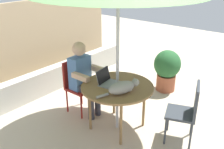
# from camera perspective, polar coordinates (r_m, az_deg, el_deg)

# --- Properties ---
(ground_plane) EXTENTS (14.00, 14.00, 0.00)m
(ground_plane) POSITION_cam_1_polar(r_m,az_deg,el_deg) (4.07, 1.12, -11.63)
(ground_plane) COLOR #BCAD93
(fence_back) EXTENTS (5.07, 0.08, 1.68)m
(fence_back) POSITION_cam_1_polar(r_m,az_deg,el_deg) (5.49, -20.43, 6.14)
(fence_back) COLOR tan
(fence_back) RESTS_ON ground
(planter_wall_low) EXTENTS (4.56, 0.20, 0.48)m
(planter_wall_low) POSITION_cam_1_polar(r_m,az_deg,el_deg) (5.11, -15.08, -1.67)
(planter_wall_low) COLOR beige
(planter_wall_low) RESTS_ON ground
(patio_table) EXTENTS (1.06, 1.06, 0.72)m
(patio_table) POSITION_cam_1_polar(r_m,az_deg,el_deg) (3.73, 1.20, -3.30)
(patio_table) COLOR olive
(patio_table) RESTS_ON ground
(chair_occupied) EXTENTS (0.40, 0.40, 0.89)m
(chair_occupied) POSITION_cam_1_polar(r_m,az_deg,el_deg) (4.31, -7.84, -1.65)
(chair_occupied) COLOR maroon
(chair_occupied) RESTS_ON ground
(chair_empty) EXTENTS (0.51, 0.51, 0.89)m
(chair_empty) POSITION_cam_1_polar(r_m,az_deg,el_deg) (3.67, 16.54, -7.33)
(chair_empty) COLOR #33383F
(chair_empty) RESTS_ON ground
(person_seated) EXTENTS (0.48, 0.48, 1.23)m
(person_seated) POSITION_cam_1_polar(r_m,az_deg,el_deg) (4.14, -6.46, -0.12)
(person_seated) COLOR #4C72A5
(person_seated) RESTS_ON ground
(laptop) EXTENTS (0.33, 0.29, 0.21)m
(laptop) POSITION_cam_1_polar(r_m,az_deg,el_deg) (3.75, -1.29, -1.12)
(laptop) COLOR gray
(laptop) RESTS_ON patio_table
(cat) EXTENTS (0.61, 0.33, 0.17)m
(cat) POSITION_cam_1_polar(r_m,az_deg,el_deg) (3.48, 2.51, -2.86)
(cat) COLOR gray
(cat) RESTS_ON patio_table
(potted_plant_near_fence) EXTENTS (0.52, 0.52, 0.83)m
(potted_plant_near_fence) POSITION_cam_1_polar(r_m,az_deg,el_deg) (5.10, 12.16, 1.35)
(potted_plant_near_fence) COLOR #9E5138
(potted_plant_near_fence) RESTS_ON ground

